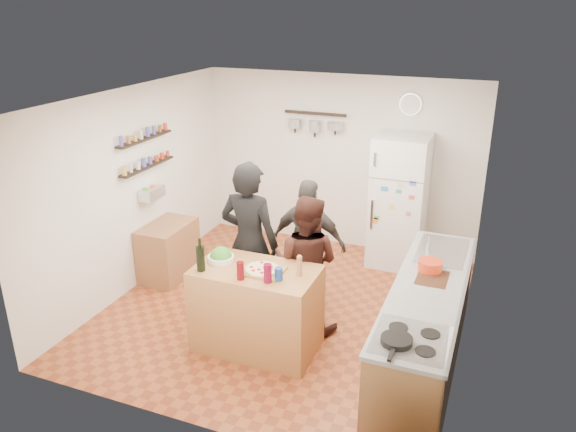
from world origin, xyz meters
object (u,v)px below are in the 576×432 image
at_px(salad_bowl, 221,258).
at_px(counter_run, 425,329).
at_px(person_left, 250,243).
at_px(red_bowl, 430,265).
at_px(side_table, 168,251).
at_px(salt_canister, 279,274).
at_px(wine_bottle, 201,259).
at_px(person_center, 306,264).
at_px(fridge, 399,201).
at_px(prep_island, 257,309).
at_px(person_back, 308,243).
at_px(pepper_mill, 299,267).
at_px(wall_clock, 411,104).
at_px(skillet, 397,340).

distance_m(salad_bowl, counter_run, 2.17).
xyz_separation_m(person_left, red_bowl, (1.95, 0.10, 0.04)).
distance_m(salad_bowl, side_table, 1.77).
bearing_deg(side_table, salt_canister, -29.56).
distance_m(red_bowl, side_table, 3.47).
xyz_separation_m(wine_bottle, person_center, (0.83, 0.78, -0.26)).
bearing_deg(fridge, prep_island, -109.87).
xyz_separation_m(prep_island, person_center, (0.33, 0.56, 0.32)).
xyz_separation_m(wine_bottle, fridge, (1.43, 2.79, -0.14)).
relative_size(wine_bottle, salt_canister, 1.98).
bearing_deg(person_back, person_left, 50.27).
xyz_separation_m(salt_canister, red_bowl, (1.33, 0.74, -0.00)).
distance_m(pepper_mill, person_left, 0.90).
relative_size(person_back, side_table, 1.93).
height_order(person_left, wall_clock, wall_clock).
bearing_deg(salad_bowl, side_table, 143.31).
height_order(person_back, counter_run, person_back).
xyz_separation_m(skillet, red_bowl, (0.05, 1.39, 0.03)).
bearing_deg(fridge, skillet, -79.00).
relative_size(person_back, fridge, 0.86).
height_order(prep_island, skillet, skillet).
height_order(pepper_mill, salt_canister, pepper_mill).
bearing_deg(person_back, fridge, -116.41).
bearing_deg(wall_clock, person_back, -112.75).
xyz_separation_m(salt_canister, wall_clock, (0.63, 3.02, 1.18)).
height_order(pepper_mill, fridge, fridge).
distance_m(prep_island, salt_canister, 0.61).
height_order(person_center, wall_clock, wall_clock).
xyz_separation_m(prep_island, salad_bowl, (-0.42, 0.05, 0.48)).
bearing_deg(pepper_mill, person_back, 104.94).
bearing_deg(salt_canister, pepper_mill, 48.58).
bearing_deg(red_bowl, person_center, -177.55).
distance_m(person_center, skillet, 1.83).
bearing_deg(salad_bowl, red_bowl, 15.51).
xyz_separation_m(prep_island, wall_clock, (0.93, 2.90, 1.69)).
distance_m(person_back, counter_run, 1.75).
relative_size(salt_canister, counter_run, 0.05).
relative_size(salt_canister, wall_clock, 0.43).
bearing_deg(salt_canister, person_left, 133.81).
bearing_deg(fridge, pepper_mill, -100.78).
bearing_deg(fridge, side_table, -150.42).
relative_size(prep_island, counter_run, 0.48).
bearing_deg(side_table, counter_run, -12.67).
bearing_deg(wall_clock, skillet, -79.97).
xyz_separation_m(prep_island, counter_run, (1.68, 0.27, -0.01)).
distance_m(counter_run, fridge, 2.46).
xyz_separation_m(person_center, red_bowl, (1.30, 0.06, 0.19)).
height_order(salad_bowl, person_left, person_left).
relative_size(pepper_mill, fridge, 0.10).
bearing_deg(prep_island, red_bowl, 20.79).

